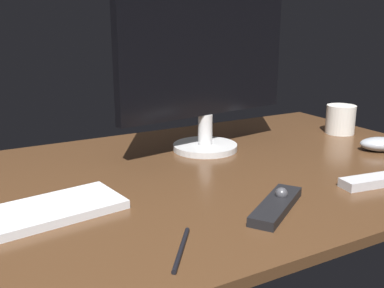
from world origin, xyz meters
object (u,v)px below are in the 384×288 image
computer_mouse (381,144)px  coffee_mug (341,119)px  keyboard (22,217)px  media_remote (277,205)px  tv_remote (377,180)px  monitor (206,54)px  pen (181,249)px

computer_mouse → coffee_mug: (5.46, 19.65, 2.51)cm
computer_mouse → keyboard: bearing=-149.2°
computer_mouse → media_remote: size_ratio=0.60×
tv_remote → coffee_mug: size_ratio=1.96×
keyboard → tv_remote: size_ratio=2.09×
coffee_mug → tv_remote: bearing=-127.0°
tv_remote → coffee_mug: (27.70, 36.78, 3.44)cm
monitor → media_remote: (-9.05, -41.28, -24.72)cm
keyboard → computer_mouse: computer_mouse is taller
media_remote → coffee_mug: 66.43cm
tv_remote → coffee_mug: 46.17cm
keyboard → coffee_mug: (98.12, 18.37, 3.61)cm
monitor → tv_remote: size_ratio=3.01×
pen → media_remote: bearing=-40.4°
tv_remote → media_remote: bearing=-172.0°
media_remote → tv_remote: 27.67cm
media_remote → pen: (-23.13, -5.20, -0.62)cm
coffee_mug → media_remote: bearing=-146.6°
monitor → keyboard: 61.96cm
media_remote → pen: size_ratio=1.35×
tv_remote → computer_mouse: bearing=46.1°
monitor → computer_mouse: (40.85, -24.37, -23.82)cm
monitor → keyboard: (-51.81, -23.10, -24.92)cm
monitor → tv_remote: bearing=-73.9°
monitor → coffee_mug: monitor is taller
media_remote → coffee_mug: size_ratio=2.06×
tv_remote → keyboard: bearing=173.8°
tv_remote → pen: tv_remote is taller
monitor → coffee_mug: size_ratio=5.91×
computer_mouse → tv_remote: (-22.23, -17.13, -0.93)cm
computer_mouse → coffee_mug: 20.55cm
coffee_mug → monitor: bearing=174.2°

